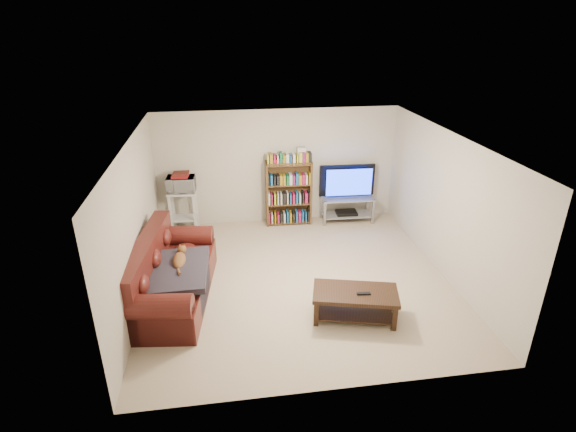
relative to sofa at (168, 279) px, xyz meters
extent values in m
plane|color=beige|center=(2.08, 0.24, -0.35)|extent=(5.00, 5.00, 0.00)
plane|color=white|center=(2.08, 0.24, 2.05)|extent=(5.00, 5.00, 0.00)
plane|color=beige|center=(2.08, 2.74, 0.85)|extent=(5.00, 0.00, 5.00)
plane|color=beige|center=(2.08, -2.26, 0.85)|extent=(5.00, 0.00, 5.00)
plane|color=beige|center=(-0.42, 0.24, 0.85)|extent=(0.00, 5.00, 5.00)
plane|color=beige|center=(4.58, 0.24, 0.85)|extent=(0.00, 5.00, 5.00)
cube|color=#4C1713|center=(0.09, -0.01, -0.12)|extent=(1.28, 2.45, 0.45)
cube|color=#4C1713|center=(-0.28, 0.03, 0.17)|extent=(0.54, 2.36, 0.98)
cube|color=#4C1713|center=(-0.03, -1.06, -0.06)|extent=(0.98, 0.35, 0.57)
cube|color=#4C1713|center=(0.22, 1.03, -0.06)|extent=(0.98, 0.35, 0.57)
cube|color=#2F2B36|center=(0.17, -0.18, 0.23)|extent=(0.95, 1.21, 0.19)
cube|color=black|center=(2.73, -0.92, 0.07)|extent=(1.33, 0.89, 0.06)
cube|color=black|center=(2.73, -0.92, -0.25)|extent=(1.20, 0.80, 0.03)
cube|color=black|center=(2.14, -1.02, -0.15)|extent=(0.09, 0.09, 0.38)
cube|color=black|center=(3.21, -1.29, -0.15)|extent=(0.09, 0.09, 0.38)
cube|color=black|center=(2.26, -0.55, -0.15)|extent=(0.09, 0.09, 0.38)
cube|color=black|center=(3.33, -0.82, -0.15)|extent=(0.09, 0.09, 0.38)
cube|color=black|center=(2.83, -1.00, 0.11)|extent=(0.20, 0.07, 0.02)
cube|color=#999EA3|center=(3.53, 2.45, 0.19)|extent=(1.12, 0.54, 0.03)
cube|color=#999EA3|center=(3.53, 2.45, -0.20)|extent=(1.06, 0.51, 0.02)
cube|color=gray|center=(3.00, 2.25, -0.07)|extent=(0.05, 0.05, 0.55)
cube|color=gray|center=(4.04, 2.21, -0.07)|extent=(0.05, 0.05, 0.55)
cube|color=gray|center=(3.02, 2.69, -0.07)|extent=(0.05, 0.05, 0.55)
cube|color=gray|center=(4.06, 2.65, -0.07)|extent=(0.05, 0.05, 0.55)
imported|color=black|center=(3.53, 2.45, 0.55)|extent=(1.19, 0.20, 0.68)
cube|color=black|center=(3.53, 2.45, -0.16)|extent=(0.45, 0.32, 0.06)
cube|color=#4F371B|center=(1.82, 2.52, 0.34)|extent=(0.05, 0.30, 1.38)
cube|color=#4F371B|center=(2.73, 2.50, 0.34)|extent=(0.05, 0.30, 1.38)
cube|color=#4F371B|center=(2.27, 2.51, 1.02)|extent=(0.96, 0.32, 0.03)
cube|color=maroon|center=(2.06, 2.51, 1.07)|extent=(0.28, 0.22, 0.07)
cube|color=silver|center=(0.10, 2.42, 0.52)|extent=(0.58, 0.44, 0.04)
cube|color=silver|center=(0.10, 2.42, -0.05)|extent=(0.52, 0.40, 0.03)
cube|color=silver|center=(-0.14, 2.27, 0.08)|extent=(0.05, 0.05, 0.85)
cube|color=silver|center=(0.33, 2.24, 0.08)|extent=(0.05, 0.05, 0.85)
cube|color=silver|center=(-0.12, 2.60, 0.08)|extent=(0.05, 0.05, 0.85)
cube|color=silver|center=(0.35, 2.56, 0.08)|extent=(0.05, 0.05, 0.85)
imported|color=silver|center=(0.10, 2.42, 0.69)|extent=(0.57, 0.41, 0.30)
cube|color=maroon|center=(0.10, 2.42, 0.87)|extent=(0.34, 0.30, 0.05)
camera|label=1|loc=(0.96, -6.18, 3.71)|focal=28.00mm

